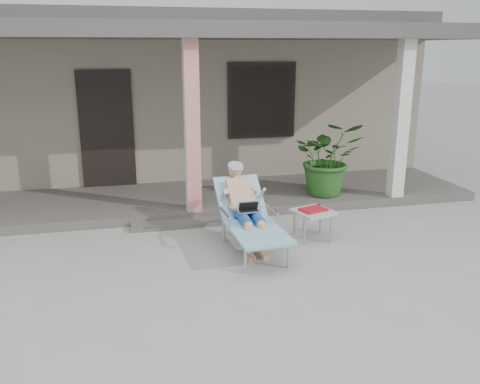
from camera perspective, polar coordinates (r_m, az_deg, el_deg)
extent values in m
plane|color=#9E9E99|center=(6.15, -2.20, -9.37)|extent=(60.00, 60.00, 0.00)
cube|color=gray|center=(12.06, -8.35, 10.41)|extent=(10.00, 5.00, 3.00)
cube|color=#474442|center=(12.02, -8.68, 18.25)|extent=(10.40, 5.40, 0.30)
cube|color=black|center=(9.54, -14.72, 6.81)|extent=(0.95, 0.06, 2.10)
cube|color=black|center=(9.85, 2.45, 10.22)|extent=(1.20, 0.06, 1.30)
cube|color=black|center=(9.84, 2.46, 10.22)|extent=(1.32, 0.05, 1.42)
cube|color=#605B56|center=(8.90, -5.94, -0.82)|extent=(10.00, 2.00, 0.15)
cube|color=red|center=(7.77, -5.40, 7.18)|extent=(0.22, 0.22, 2.61)
cube|color=silver|center=(8.95, 17.60, 7.66)|extent=(0.22, 0.22, 2.61)
cube|color=#474442|center=(8.53, -6.50, 17.53)|extent=(10.00, 2.30, 0.24)
cube|color=#605B56|center=(7.83, -4.83, -3.45)|extent=(2.00, 0.30, 0.07)
cylinder|color=#B7B7BC|center=(6.14, 0.59, -7.70)|extent=(0.04, 0.04, 0.33)
cylinder|color=#B7B7BC|center=(6.31, 5.49, -7.11)|extent=(0.04, 0.04, 0.33)
cylinder|color=#B7B7BC|center=(7.09, -1.86, -4.38)|extent=(0.04, 0.04, 0.33)
cylinder|color=#B7B7BC|center=(7.24, 2.43, -3.96)|extent=(0.04, 0.04, 0.33)
cube|color=#B7B7BC|center=(6.50, 1.95, -4.60)|extent=(0.62, 1.13, 0.03)
cube|color=#96CDE8|center=(6.50, 1.95, -4.42)|extent=(0.70, 1.17, 0.04)
cube|color=#B7B7BC|center=(7.16, 0.00, -0.84)|extent=(0.59, 0.55, 0.45)
cube|color=#96CDE8|center=(7.16, 0.00, -0.61)|extent=(0.68, 0.62, 0.50)
cylinder|color=#A6A6A9|center=(7.30, -0.56, 2.96)|extent=(0.23, 0.23, 0.12)
cube|color=silver|center=(6.80, 0.95, -2.10)|extent=(0.31, 0.23, 0.21)
cube|color=#B0B0AB|center=(7.22, 8.22, -2.23)|extent=(0.63, 0.63, 0.04)
cylinder|color=#B7B7BC|center=(7.04, 7.23, -4.46)|extent=(0.04, 0.04, 0.38)
cylinder|color=#B7B7BC|center=(7.19, 10.21, -4.17)|extent=(0.04, 0.04, 0.38)
cylinder|color=#B7B7BC|center=(7.40, 6.16, -3.42)|extent=(0.04, 0.04, 0.38)
cylinder|color=#B7B7BC|center=(7.53, 9.03, -3.17)|extent=(0.04, 0.04, 0.38)
cube|color=red|center=(7.21, 8.23, -1.97)|extent=(0.41, 0.36, 0.03)
cube|color=black|center=(7.32, 7.87, -1.70)|extent=(0.34, 0.13, 0.03)
imported|color=#26591E|center=(8.87, 9.88, 3.79)|extent=(1.37, 1.25, 1.30)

